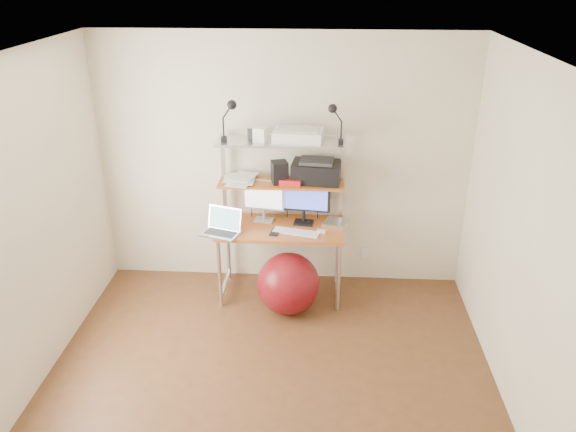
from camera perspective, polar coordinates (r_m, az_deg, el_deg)
name	(u,v)px	position (r m, az deg, el deg)	size (l,w,h in m)	color
room	(265,251)	(3.83, -2.39, -3.59)	(3.60, 3.60, 3.60)	brown
computer_desk	(281,204)	(5.31, -0.72, 1.28)	(1.20, 0.60, 1.57)	#B56523
wall_outlet	(365,253)	(5.85, 7.86, -3.74)	(0.08, 0.01, 0.12)	silver
monitor_silver	(263,198)	(5.38, -2.51, 1.88)	(0.40, 0.16, 0.45)	silver
monitor_black	(304,199)	(5.33, 1.64, 1.79)	(0.50, 0.16, 0.50)	black
laptop	(223,228)	(5.25, -6.63, -1.17)	(0.40, 0.36, 0.30)	silver
keyboard	(296,232)	(5.22, 0.83, -1.65)	(0.43, 0.12, 0.01)	silver
mouse	(321,232)	(5.23, 3.39, -1.60)	(0.08, 0.05, 0.02)	silver
mac_mini	(336,223)	(5.39, 4.87, -0.71)	(0.21, 0.21, 0.04)	silver
phone	(275,232)	(5.22, -1.35, -1.65)	(0.08, 0.14, 0.01)	black
printer	(316,171)	(5.28, 2.90, 4.58)	(0.48, 0.35, 0.21)	black
nas_cube	(280,172)	(5.23, -0.86, 4.47)	(0.14, 0.14, 0.21)	black
red_box	(291,182)	(5.22, 0.26, 3.52)	(0.20, 0.13, 0.06)	red
scanner	(298,135)	(5.15, 1.04, 8.25)	(0.47, 0.32, 0.12)	silver
box_white	(260,135)	(5.12, -2.82, 8.24)	(0.11, 0.09, 0.13)	silver
box_grey	(253,135)	(5.19, -3.60, 8.24)	(0.09, 0.09, 0.09)	#323134
clip_lamp_left	(230,112)	(5.07, -5.90, 10.50)	(0.15, 0.09, 0.39)	black
clip_lamp_right	(334,115)	(5.00, 4.74, 10.18)	(0.15, 0.08, 0.37)	black
exercise_ball	(288,284)	(5.29, 0.04, -6.88)	(0.59, 0.59, 0.59)	maroon
paper_stack	(240,179)	(5.34, -4.93, 3.76)	(0.34, 0.42, 0.03)	white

